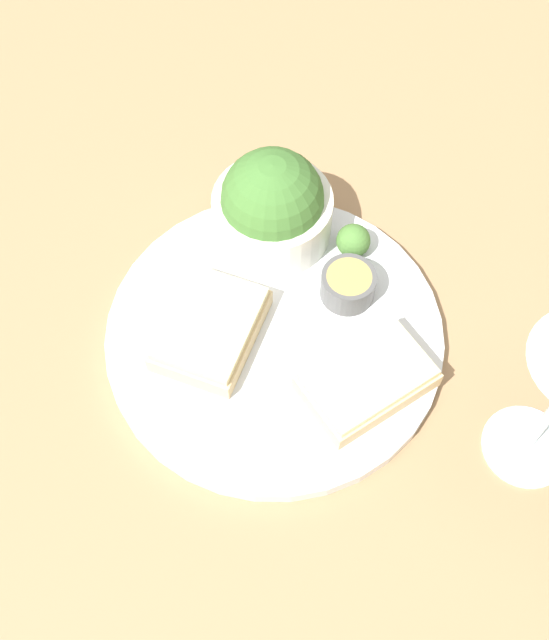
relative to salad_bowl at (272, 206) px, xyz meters
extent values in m
plane|color=#93704C|center=(-0.08, -0.07, -0.05)|extent=(4.00, 4.00, 0.00)
cylinder|color=silver|center=(-0.08, -0.07, -0.04)|extent=(0.29, 0.29, 0.01)
cylinder|color=silver|center=(0.00, 0.00, -0.01)|extent=(0.11, 0.11, 0.05)
sphere|color=#3D6B2D|center=(0.00, 0.00, 0.01)|extent=(0.09, 0.09, 0.09)
cylinder|color=#4C4C4C|center=(-0.01, -0.09, -0.02)|extent=(0.05, 0.05, 0.03)
cylinder|color=tan|center=(-0.01, -0.09, -0.01)|extent=(0.04, 0.04, 0.01)
cube|color=#D1B27F|center=(-0.12, -0.03, -0.03)|extent=(0.12, 0.10, 0.02)
cube|color=beige|center=(-0.12, -0.03, -0.01)|extent=(0.11, 0.09, 0.01)
cube|color=#D1B27F|center=(-0.07, -0.16, -0.03)|extent=(0.12, 0.09, 0.02)
cube|color=beige|center=(-0.07, -0.16, -0.01)|extent=(0.11, 0.09, 0.01)
cylinder|color=silver|center=(-0.03, -0.28, -0.05)|extent=(0.07, 0.07, 0.01)
cylinder|color=silver|center=(-0.03, -0.28, -0.01)|extent=(0.01, 0.01, 0.07)
sphere|color=#477533|center=(0.03, -0.07, -0.02)|extent=(0.03, 0.03, 0.03)
camera|label=1|loc=(-0.33, -0.28, 0.56)|focal=45.00mm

